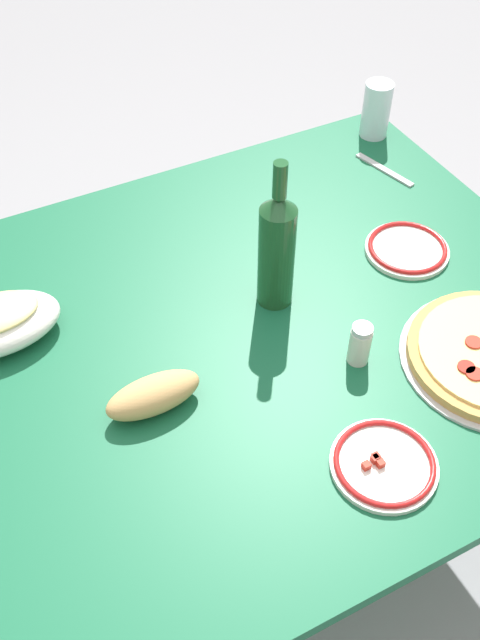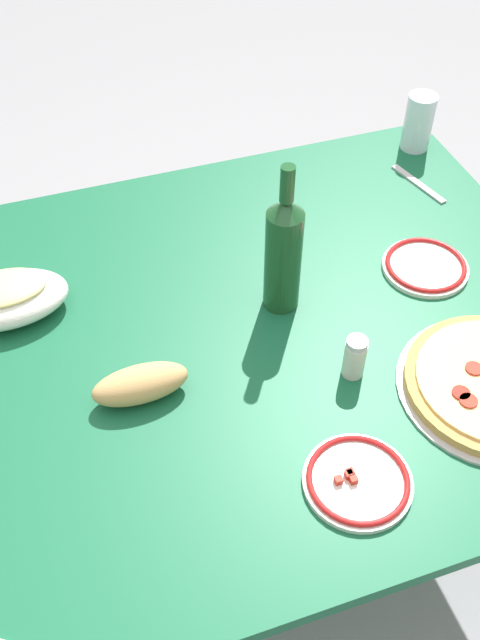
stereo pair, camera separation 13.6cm
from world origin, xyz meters
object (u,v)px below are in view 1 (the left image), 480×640
Objects in this scene: side_plate_near at (384,464)px; side_plate_far at (407,249)px; water_glass at (376,110)px; dining_table at (240,363)px; bread_loaf at (153,395)px; wine_bottle at (277,249)px; spice_shaker at (360,344)px.

side_plate_near is 0.54m from side_plate_far.
water_glass is at bearing -115.09° from side_plate_far.
side_plate_near reaches higher than dining_table.
bread_loaf reaches higher than side_plate_near.
wine_bottle is 0.65m from water_glass.
water_glass is at bearing -123.23° from side_plate_near.
bread_loaf is at bearing 11.72° from side_plate_far.
side_plate_near is at bearing 100.82° from dining_table.
water_glass is 0.79× the size of side_plate_far.
bread_loaf is at bearing -10.83° from spice_shaker.
wine_bottle is 3.68× the size of spice_shaker.
dining_table is 7.70× the size of side_plate_near.
wine_bottle reaches higher than bread_loaf.
bread_loaf is (0.28, -0.28, 0.02)m from side_plate_near.
spice_shaker is at bearing 105.82° from wine_bottle.
side_plate_far is (-0.42, -0.04, 0.11)m from dining_table.
side_plate_near is at bearing 49.98° from side_plate_far.
bread_loaf reaches higher than dining_table.
dining_table is 0.77m from water_glass.
dining_table is at bearing 5.50° from side_plate_far.
water_glass is at bearing -141.72° from wine_bottle.
bread_loaf is 1.96× the size of spice_shaker.
bread_loaf is (0.63, 0.13, 0.02)m from side_plate_far.
side_plate_near is at bearing 85.99° from wine_bottle.
wine_bottle is 2.29× the size of water_glass.
wine_bottle is (-0.10, -0.05, 0.23)m from dining_table.
bread_loaf is 0.38m from spice_shaker.
dining_table is 0.27m from bread_loaf.
side_plate_far is at bearing -174.50° from dining_table.
spice_shaker is at bearing 134.60° from dining_table.
side_plate_near is at bearing 67.23° from spice_shaker.
side_plate_far is 0.33m from spice_shaker.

